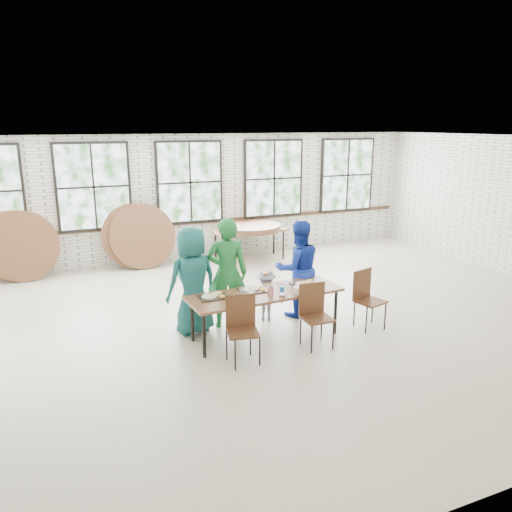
{
  "coord_description": "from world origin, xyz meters",
  "views": [
    {
      "loc": [
        -3.21,
        -7.15,
        3.24
      ],
      "look_at": [
        0.0,
        0.4,
        1.05
      ],
      "focal_mm": 35.0,
      "sensor_mm": 36.0,
      "label": 1
    }
  ],
  "objects": [
    {
      "name": "room",
      "position": [
        0.0,
        4.44,
        1.83
      ],
      "size": [
        12.0,
        12.0,
        12.0
      ],
      "color": "beige",
      "rests_on": "ground"
    },
    {
      "name": "dining_table",
      "position": [
        -0.26,
        -0.56,
        0.69
      ],
      "size": [
        2.44,
        0.94,
        0.74
      ],
      "rotation": [
        0.0,
        0.0,
        0.06
      ],
      "color": "brown",
      "rests_on": "ground"
    },
    {
      "name": "chair_near_left",
      "position": [
        -0.87,
        -1.14,
        0.56
      ],
      "size": [
        0.49,
        0.48,
        0.95
      ],
      "rotation": [
        0.0,
        0.0,
        -0.21
      ],
      "color": "#512F1B",
      "rests_on": "ground"
    },
    {
      "name": "chair_near_right",
      "position": [
        0.31,
        -1.09,
        0.56
      ],
      "size": [
        0.43,
        0.42,
        0.95
      ],
      "rotation": [
        0.0,
        0.0,
        -0.03
      ],
      "color": "#512F1B",
      "rests_on": "ground"
    },
    {
      "name": "chair_spare",
      "position": [
        1.44,
        -0.79,
        0.56
      ],
      "size": [
        0.51,
        0.5,
        0.95
      ],
      "rotation": [
        0.0,
        0.0,
        0.27
      ],
      "color": "#512F1B",
      "rests_on": "ground"
    },
    {
      "name": "adult_teal",
      "position": [
        -1.22,
        0.09,
        0.86
      ],
      "size": [
        0.94,
        0.71,
        1.72
      ],
      "primitive_type": "imported",
      "rotation": [
        0.0,
        0.0,
        3.36
      ],
      "color": "#1B6855",
      "rests_on": "ground"
    },
    {
      "name": "adult_green",
      "position": [
        -0.64,
        0.09,
        0.91
      ],
      "size": [
        0.77,
        0.63,
        1.81
      ],
      "primitive_type": "imported",
      "rotation": [
        0.0,
        0.0,
        2.81
      ],
      "color": "#1D6D2F",
      "rests_on": "ground"
    },
    {
      "name": "toddler",
      "position": [
        0.05,
        0.09,
        0.44
      ],
      "size": [
        0.65,
        0.52,
        0.88
      ],
      "primitive_type": "imported",
      "rotation": [
        0.0,
        0.0,
        2.75
      ],
      "color": "#171441",
      "rests_on": "ground"
    },
    {
      "name": "adult_blue",
      "position": [
        0.65,
        0.09,
        0.84
      ],
      "size": [
        0.89,
        0.74,
        1.67
      ],
      "primitive_type": "imported",
      "rotation": [
        0.0,
        0.0,
        3.0
      ],
      "color": "#16309C",
      "rests_on": "ground"
    },
    {
      "name": "storage_table",
      "position": [
        1.28,
        3.8,
        0.69
      ],
      "size": [
        1.84,
        0.86,
        0.74
      ],
      "rotation": [
        0.0,
        0.0,
        0.06
      ],
      "color": "brown",
      "rests_on": "ground"
    },
    {
      "name": "tabletop_clutter",
      "position": [
        -0.17,
        -0.6,
        0.77
      ],
      "size": [
        2.0,
        0.63,
        0.11
      ],
      "color": "black",
      "rests_on": "dining_table"
    },
    {
      "name": "round_tops_stacked",
      "position": [
        1.28,
        3.8,
        0.8
      ],
      "size": [
        1.5,
        1.5,
        0.13
      ],
      "color": "brown",
      "rests_on": "storage_table"
    },
    {
      "name": "round_tops_leaning",
      "position": [
        -2.58,
        4.14,
        0.73
      ],
      "size": [
        4.18,
        0.45,
        1.49
      ],
      "color": "brown",
      "rests_on": "ground"
    }
  ]
}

